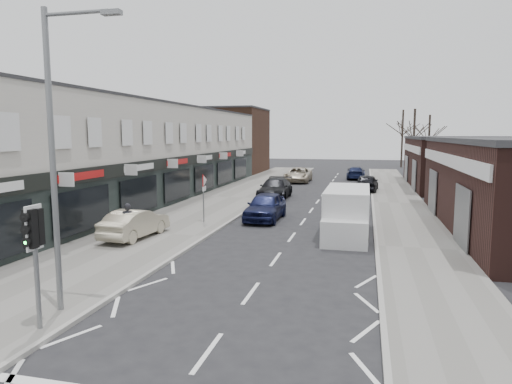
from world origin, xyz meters
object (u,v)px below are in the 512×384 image
Objects in this scene: street_lamp at (57,145)px; parked_car_right_b at (367,183)px; pedestrian at (128,222)px; parked_car_right_c at (356,173)px; parked_car_left_a at (265,206)px; traffic_light at (34,238)px; warning_sign at (204,184)px; white_van at (347,213)px; parked_car_right_a at (349,200)px; parked_car_left_c at (298,175)px; parked_car_left_b at (275,189)px; sedan_on_pavement at (135,223)px.

street_lamp is 1.80× the size of parked_car_right_b.
parked_car_right_c is at bearing -125.48° from pedestrian.
parked_car_left_a is (2.33, 14.90, -3.83)m from street_lamp.
traffic_light is at bearing -84.12° from street_lamp.
warning_sign is at bearing -129.34° from pedestrian.
white_van is 6.39m from parked_car_right_a.
parked_car_left_a is at bearing 35.52° from parked_car_right_a.
parked_car_right_a is at bearing 70.84° from traffic_light.
parked_car_left_c is (1.13, 36.15, -3.87)m from street_lamp.
parked_car_left_a is (-4.74, 2.96, -0.30)m from white_van.
parked_car_right_a is at bearing 69.32° from street_lamp.
parked_car_left_a reaches higher than parked_car_left_b.
pedestrian reaches higher than parked_car_left_b.
traffic_light is 0.70× the size of parked_car_right_b.
warning_sign reaches higher than white_van.
pedestrian is 34.34m from parked_car_right_c.
parked_car_left_b is at bearing -43.98° from parked_car_right_a.
pedestrian is 0.37× the size of parked_car_right_c.
parked_car_left_a reaches higher than parked_car_left_c.
traffic_light is 0.64× the size of parked_car_right_a.
white_van is (6.94, 13.16, -1.33)m from traffic_light.
parked_car_left_b reaches higher than parked_car_right_b.
parked_car_right_b is (6.90, -6.53, 0.01)m from parked_car_left_c.
traffic_light reaches higher than parked_car_right_b.
parked_car_left_c is at bearing 103.79° from white_van.
parked_car_right_a is (9.41, 9.81, 0.01)m from sedan_on_pavement.
parked_car_left_b is 12.51m from parked_car_left_c.
parked_car_right_c is (7.48, 28.01, -1.52)m from warning_sign.
street_lamp is at bearing -120.59° from white_van.
warning_sign is (-0.63, 12.80, -2.42)m from street_lamp.
warning_sign is 29.03m from parked_car_right_c.
parked_car_right_b is (10.52, 21.11, -0.03)m from sedan_on_pavement.
sedan_on_pavement is 0.80m from pedestrian.
street_lamp is 1.49× the size of parked_car_left_c.
street_lamp is 15.56m from parked_car_left_a.
parked_car_left_c is 1.10× the size of parked_car_right_a.
parked_car_right_a is at bearing 91.33° from white_van.
parked_car_right_a is 11.35m from parked_car_right_b.
pedestrian is 0.36× the size of parked_car_right_a.
warning_sign reaches higher than parked_car_left_c.
pedestrian is at bearing 105.90° from traffic_light.
pedestrian is at bearing -122.75° from parked_car_left_a.
parked_car_right_a is at bearing 88.77° from parked_car_right_b.
pedestrian reaches higher than parked_car_left_a.
street_lamp is 14.32m from white_van.
parked_car_right_a is (5.75, -5.32, 0.04)m from parked_car_left_b.
pedestrian reaches higher than parked_car_left_c.
sedan_on_pavement is at bearing -113.45° from warning_sign.
white_van is 1.20× the size of parked_car_right_a.
parked_car_left_b is at bearing 116.75° from white_van.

